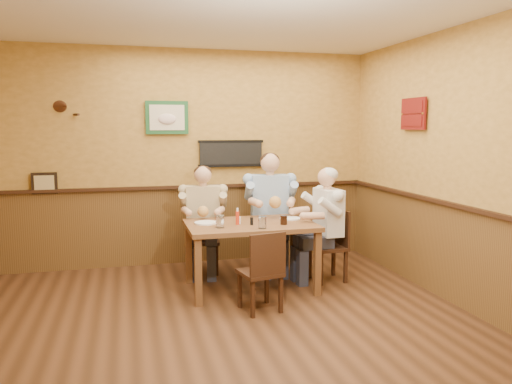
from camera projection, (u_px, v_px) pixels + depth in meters
room at (229, 140)px, 4.28m from camera, size 5.02×5.03×2.81m
dining_table at (250, 231)px, 5.50m from camera, size 1.40×0.90×0.75m
chair_back_left at (204, 239)px, 6.17m from camera, size 0.44×0.44×0.84m
chair_back_right at (269, 233)px, 6.29m from camera, size 0.49×0.49×0.93m
chair_right_end at (328, 246)px, 5.85m from camera, size 0.41×0.41×0.84m
chair_near_side at (260, 271)px, 4.89m from camera, size 0.44×0.44×0.81m
diner_tan_shirt at (204, 225)px, 6.15m from camera, size 0.63×0.63×1.20m
diner_blue_polo at (270, 218)px, 6.27m from camera, size 0.69×0.69×1.33m
diner_white_elder at (328, 230)px, 5.82m from camera, size 0.58×0.58×1.20m
water_glass_left at (220, 221)px, 5.23m from camera, size 0.09×0.09×0.13m
water_glass_mid at (262, 222)px, 5.20m from camera, size 0.10×0.10×0.13m
cola_tumbler at (284, 220)px, 5.41m from camera, size 0.08×0.08×0.10m
hot_sauce_bottle at (237, 217)px, 5.40m from camera, size 0.05×0.05×0.16m
salt_shaker at (239, 220)px, 5.44m from camera, size 0.04×0.04×0.08m
pepper_shaker at (252, 221)px, 5.38m from camera, size 0.04×0.04×0.08m
plate_far_left at (206, 223)px, 5.47m from camera, size 0.32×0.32×0.02m
plate_far_right at (290, 218)px, 5.73m from camera, size 0.29×0.29×0.02m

